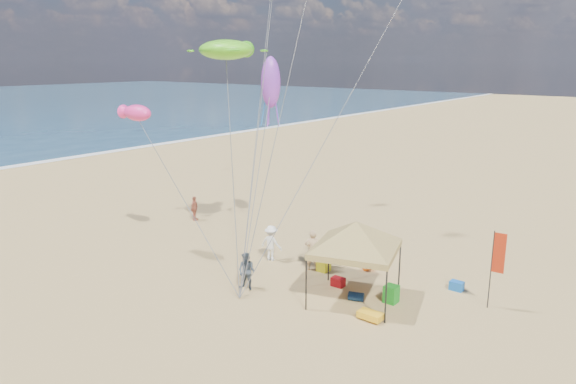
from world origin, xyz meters
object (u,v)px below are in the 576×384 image
canopy_tent (356,224)px  chair_yellow (324,264)px  beach_cart (370,315)px  person_near_a (312,250)px  cooler_blue (457,286)px  cooler_red (338,282)px  person_far_a (194,208)px  feather_flag (497,258)px  person_near_b (247,271)px  person_near_c (271,243)px  chair_green (391,294)px

canopy_tent → chair_yellow: canopy_tent is taller
beach_cart → person_near_a: size_ratio=0.48×
person_near_a → cooler_blue: bearing=161.3°
cooler_red → beach_cart: size_ratio=0.60×
cooler_red → person_near_a: 2.24m
canopy_tent → person_far_a: bearing=164.9°
cooler_red → person_far_a: person_far_a is taller
feather_flag → person_near_b: 9.80m
feather_flag → cooler_blue: (-1.71, 0.83, -1.89)m
feather_flag → person_near_b: feather_flag is taller
cooler_red → person_far_a: size_ratio=0.37×
person_near_b → person_near_a: bearing=64.3°
feather_flag → person_near_c: (-9.95, -1.26, -1.22)m
chair_yellow → person_far_a: size_ratio=0.48×
canopy_tent → chair_green: bearing=28.7°
person_near_a → feather_flag: bearing=151.8°
canopy_tent → feather_flag: (4.59, 2.57, -1.06)m
canopy_tent → feather_flag: bearing=29.3°
canopy_tent → beach_cart: size_ratio=6.48×
chair_green → person_far_a: size_ratio=0.48×
person_far_a → cooler_blue: bearing=-114.7°
person_near_a → person_near_b: 3.55m
feather_flag → person_near_c: 10.11m
chair_green → person_far_a: bearing=168.9°
chair_green → beach_cart: chair_green is taller
chair_green → chair_yellow: size_ratio=1.00×
canopy_tent → cooler_blue: (2.88, 3.40, -2.95)m
beach_cart → person_far_a: person_far_a is taller
chair_yellow → cooler_blue: bearing=16.8°
cooler_red → beach_cart: bearing=-35.5°
cooler_blue → person_near_a: size_ratio=0.29×
cooler_blue → person_near_c: 8.53m
person_near_a → beach_cart: bearing=113.6°
beach_cart → person_far_a: bearing=162.2°
cooler_red → person_near_b: person_near_b is taller
person_near_b → person_near_c: person_near_c is taller
person_near_c → beach_cart: bearing=151.7°
chair_yellow → canopy_tent: bearing=-33.3°
cooler_blue → person_near_b: person_near_b is taller
canopy_tent → person_near_b: 5.03m
canopy_tent → cooler_red: bearing=149.5°
chair_green → person_near_c: size_ratio=0.41×
chair_yellow → person_near_a: size_ratio=0.37×
cooler_blue → chair_yellow: bearing=-163.2°
person_near_b → person_far_a: bearing=137.8°
person_far_a → chair_green: bearing=-125.4°
person_near_a → cooler_red: bearing=120.9°
canopy_tent → person_near_a: (-3.15, 1.55, -2.20)m
feather_flag → person_far_a: (-17.70, 0.95, -1.34)m
feather_flag → person_near_a: feather_flag is taller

